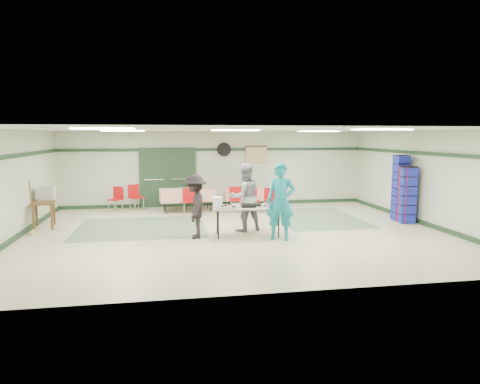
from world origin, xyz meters
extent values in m
plane|color=beige|center=(0.00, 0.00, 0.00)|extent=(11.00, 11.00, 0.00)
plane|color=white|center=(0.00, 0.00, 2.70)|extent=(11.00, 11.00, 0.00)
plane|color=beige|center=(0.00, 4.50, 1.35)|extent=(11.00, 0.00, 11.00)
plane|color=beige|center=(0.00, -4.50, 1.35)|extent=(11.00, 0.00, 11.00)
plane|color=beige|center=(-5.50, 0.00, 1.35)|extent=(0.00, 9.00, 9.00)
plane|color=beige|center=(5.50, 0.00, 1.35)|extent=(0.00, 9.00, 9.00)
cube|color=#1D3521|center=(0.00, 4.47, 2.05)|extent=(11.00, 0.06, 0.10)
cube|color=#1D3521|center=(0.00, 4.47, 0.06)|extent=(11.00, 0.06, 0.12)
cube|color=#1D3521|center=(-5.47, 0.00, 2.05)|extent=(0.06, 9.00, 0.10)
cube|color=#1D3521|center=(-5.47, 0.00, 0.06)|extent=(0.06, 9.00, 0.12)
cube|color=#1D3521|center=(5.47, 0.00, 2.05)|extent=(0.06, 9.00, 0.10)
cube|color=#1D3521|center=(5.47, 0.00, 0.06)|extent=(0.06, 9.00, 0.12)
cube|color=#5F7858|center=(-2.50, 1.00, 0.00)|extent=(3.50, 3.00, 0.01)
cube|color=#5F7858|center=(2.80, 1.50, 0.00)|extent=(2.50, 3.50, 0.01)
cube|color=gray|center=(-2.20, 4.44, 1.05)|extent=(0.90, 0.06, 2.10)
cube|color=gray|center=(-1.25, 4.44, 1.05)|extent=(0.90, 0.06, 2.10)
cube|color=#1D3521|center=(-1.73, 4.42, 1.05)|extent=(2.00, 0.03, 2.15)
cylinder|color=black|center=(0.30, 4.44, 2.05)|extent=(0.50, 0.10, 0.50)
cube|color=tan|center=(1.50, 4.44, 1.85)|extent=(0.80, 0.02, 0.60)
cube|color=#BABAB4|center=(0.23, -0.51, 0.74)|extent=(1.79, 0.83, 0.04)
cylinder|color=black|center=(-0.55, -0.73, 0.36)|extent=(0.04, 0.04, 0.72)
cylinder|color=black|center=(0.96, -0.84, 0.36)|extent=(0.04, 0.04, 0.72)
cylinder|color=black|center=(-0.51, -0.17, 0.36)|extent=(0.04, 0.04, 0.72)
cylinder|color=black|center=(1.00, -0.28, 0.36)|extent=(0.04, 0.04, 0.72)
cube|color=silver|center=(0.71, -0.56, 0.77)|extent=(0.64, 0.51, 0.02)
cube|color=silver|center=(0.20, -0.39, 0.77)|extent=(0.66, 0.52, 0.02)
cube|color=silver|center=(-0.32, -0.58, 0.77)|extent=(0.57, 0.45, 0.02)
cube|color=black|center=(0.30, -0.58, 0.80)|extent=(0.51, 0.34, 0.08)
cube|color=white|center=(-0.52, -0.41, 0.89)|extent=(0.23, 0.22, 0.25)
imported|color=teal|center=(0.96, -1.00, 0.95)|extent=(0.81, 0.66, 1.90)
imported|color=gray|center=(0.27, 0.11, 0.91)|extent=(1.04, 0.90, 1.82)
imported|color=black|center=(-1.10, -0.48, 0.80)|extent=(0.68, 1.08, 1.60)
cube|color=red|center=(1.10, 3.40, 0.74)|extent=(1.88, 0.96, 0.05)
cube|color=red|center=(1.10, 3.40, 0.55)|extent=(1.88, 0.98, 0.40)
cylinder|color=black|center=(0.32, 3.17, 0.36)|extent=(0.04, 0.04, 0.72)
cylinder|color=black|center=(1.82, 3.02, 0.36)|extent=(0.04, 0.04, 0.72)
cylinder|color=black|center=(0.38, 3.77, 0.36)|extent=(0.04, 0.04, 0.72)
cylinder|color=black|center=(1.88, 3.62, 0.36)|extent=(0.04, 0.04, 0.72)
cube|color=red|center=(-1.10, 3.40, 0.74)|extent=(1.85, 0.92, 0.05)
cube|color=red|center=(-1.10, 3.40, 0.55)|extent=(1.86, 0.94, 0.40)
cylinder|color=black|center=(-1.82, 3.04, 0.36)|extent=(0.04, 0.04, 0.72)
cylinder|color=black|center=(-0.33, 3.16, 0.36)|extent=(0.04, 0.04, 0.72)
cylinder|color=black|center=(-1.87, 3.64, 0.36)|extent=(0.04, 0.04, 0.72)
cylinder|color=black|center=(-0.37, 3.75, 0.36)|extent=(0.04, 0.04, 0.72)
cube|color=#B00E13|center=(1.04, 2.75, 0.41)|extent=(0.42, 0.42, 0.04)
cube|color=#B00E13|center=(1.02, 2.91, 0.62)|extent=(0.38, 0.08, 0.37)
cylinder|color=silver|center=(0.90, 2.58, 0.20)|extent=(0.02, 0.02, 0.39)
cylinder|color=silver|center=(1.20, 2.61, 0.20)|extent=(0.02, 0.02, 0.39)
cylinder|color=silver|center=(0.87, 2.88, 0.20)|extent=(0.02, 0.02, 0.39)
cylinder|color=silver|center=(1.17, 2.91, 0.20)|extent=(0.02, 0.02, 0.39)
cube|color=#B00E13|center=(0.46, 2.75, 0.44)|extent=(0.42, 0.42, 0.04)
cube|color=#B00E13|center=(0.47, 2.93, 0.66)|extent=(0.40, 0.06, 0.40)
cylinder|color=silver|center=(0.30, 2.59, 0.21)|extent=(0.02, 0.02, 0.42)
cylinder|color=silver|center=(0.61, 2.58, 0.21)|extent=(0.02, 0.02, 0.42)
cylinder|color=silver|center=(0.31, 2.91, 0.21)|extent=(0.02, 0.02, 0.42)
cylinder|color=silver|center=(0.63, 2.90, 0.21)|extent=(0.02, 0.02, 0.42)
cube|color=#B00E13|center=(1.60, 2.75, 0.41)|extent=(0.46, 0.46, 0.04)
cube|color=#B00E13|center=(1.65, 2.91, 0.61)|extent=(0.37, 0.14, 0.37)
cylinder|color=silver|center=(1.42, 2.64, 0.20)|extent=(0.02, 0.02, 0.39)
cylinder|color=silver|center=(1.71, 2.56, 0.20)|extent=(0.02, 0.02, 0.39)
cylinder|color=silver|center=(1.50, 2.93, 0.20)|extent=(0.02, 0.02, 0.39)
cylinder|color=silver|center=(1.79, 2.85, 0.20)|extent=(0.02, 0.02, 0.39)
cube|color=#B00E13|center=(-1.08, 2.75, 0.43)|extent=(0.42, 0.42, 0.04)
cube|color=#B00E13|center=(-1.07, 2.92, 0.65)|extent=(0.40, 0.06, 0.39)
cylinder|color=silver|center=(-1.25, 2.60, 0.21)|extent=(0.02, 0.02, 0.41)
cylinder|color=silver|center=(-0.93, 2.58, 0.21)|extent=(0.02, 0.02, 0.41)
cylinder|color=silver|center=(-1.23, 2.91, 0.21)|extent=(0.02, 0.02, 0.41)
cylinder|color=silver|center=(-0.91, 2.89, 0.21)|extent=(0.02, 0.02, 0.41)
cube|color=#B00E13|center=(-2.80, 3.80, 0.45)|extent=(0.57, 0.57, 0.04)
cube|color=#B00E13|center=(-2.91, 3.95, 0.68)|extent=(0.36, 0.27, 0.41)
cylinder|color=silver|center=(-2.84, 3.57, 0.22)|extent=(0.02, 0.02, 0.43)
cylinder|color=silver|center=(-2.57, 3.75, 0.22)|extent=(0.02, 0.02, 0.43)
cylinder|color=silver|center=(-3.03, 3.84, 0.22)|extent=(0.02, 0.02, 0.43)
cylinder|color=silver|center=(-2.76, 4.03, 0.22)|extent=(0.02, 0.02, 0.43)
cube|color=#B00E13|center=(-3.48, 3.60, 0.44)|extent=(0.54, 0.54, 0.04)
cube|color=#B00E13|center=(-3.38, 3.75, 0.65)|extent=(0.36, 0.24, 0.40)
cylinder|color=silver|center=(-3.69, 3.54, 0.21)|extent=(0.02, 0.02, 0.42)
cylinder|color=silver|center=(-3.42, 3.38, 0.21)|extent=(0.02, 0.02, 0.42)
cylinder|color=silver|center=(-3.53, 3.81, 0.21)|extent=(0.02, 0.02, 0.42)
cylinder|color=silver|center=(-3.26, 3.65, 0.21)|extent=(0.02, 0.02, 0.42)
cube|color=#1A24A1|center=(5.15, 0.75, 0.99)|extent=(0.40, 0.40, 1.97)
cube|color=#9B190F|center=(5.15, 0.37, 0.83)|extent=(0.40, 0.40, 1.66)
cube|color=#1A24A1|center=(5.15, 0.36, 0.82)|extent=(0.49, 0.49, 1.65)
cube|color=brown|center=(-5.15, 1.42, 0.72)|extent=(0.70, 0.96, 0.05)
cube|color=brown|center=(-5.32, 1.03, 0.35)|extent=(0.05, 0.05, 0.70)
cube|color=brown|center=(-4.87, 1.10, 0.35)|extent=(0.05, 0.05, 0.70)
cube|color=brown|center=(-5.43, 1.74, 0.35)|extent=(0.05, 0.05, 0.70)
cube|color=brown|center=(-4.98, 1.82, 0.35)|extent=(0.05, 0.05, 0.70)
cube|color=#A8A7A3|center=(-5.15, 1.78, 0.93)|extent=(0.49, 0.44, 0.36)
cylinder|color=brown|center=(-5.23, 0.67, 0.72)|extent=(0.07, 0.23, 1.39)
camera|label=1|loc=(-1.78, -10.99, 2.54)|focal=32.00mm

